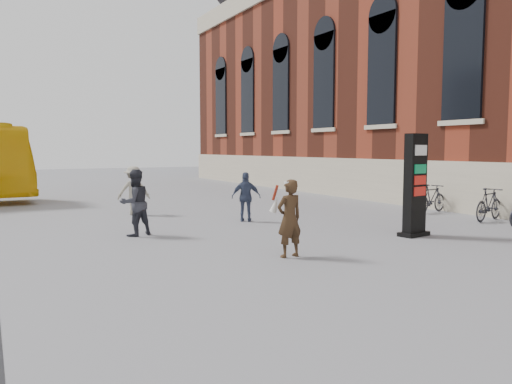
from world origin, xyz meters
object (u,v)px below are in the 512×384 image
pedestrian_b (134,190)px  bike_5 (489,204)px  pedestrian_a (135,203)px  pedestrian_c (246,197)px  bike_7 (431,198)px  info_pylon (415,185)px  woman (289,217)px

pedestrian_b → bike_5: (9.30, -6.74, -0.30)m
pedestrian_a → bike_5: bearing=148.5°
pedestrian_c → pedestrian_b: bearing=-20.8°
bike_7 → pedestrian_a: bearing=77.7°
bike_5 → info_pylon: bearing=88.0°
pedestrian_b → woman: bearing=111.9°
bike_7 → bike_5: bearing=169.6°
info_pylon → pedestrian_b: size_ratio=1.59×
pedestrian_a → pedestrian_b: size_ratio=1.04×
pedestrian_b → pedestrian_c: pedestrian_b is taller
woman → pedestrian_a: 4.56m
bike_5 → bike_7: (0.00, 2.27, -0.02)m
pedestrian_a → pedestrian_b: (1.05, 4.14, -0.03)m
pedestrian_c → bike_7: size_ratio=0.91×
bike_5 → bike_7: 2.27m
info_pylon → pedestrian_a: (-6.31, 3.43, -0.45)m
info_pylon → bike_5: size_ratio=1.51×
pedestrian_b → bike_5: bearing=158.4°
info_pylon → bike_7: 5.16m
pedestrian_a → bike_5: (10.35, -2.60, -0.33)m
info_pylon → pedestrian_c: (-2.63, 4.33, -0.55)m
info_pylon → pedestrian_b: 9.23m
info_pylon → bike_7: (4.04, 3.10, -0.81)m
woman → pedestrian_c: bearing=-111.0°
pedestrian_a → pedestrian_b: pedestrian_a is taller
pedestrian_b → pedestrian_c: bearing=143.4°
info_pylon → pedestrian_a: bearing=142.9°
info_pylon → pedestrian_c: size_ratio=1.72×
pedestrian_b → bike_5: pedestrian_b is taller
pedestrian_c → pedestrian_a: bearing=43.9°
info_pylon → bike_7: info_pylon is taller
info_pylon → pedestrian_c: bearing=112.6°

